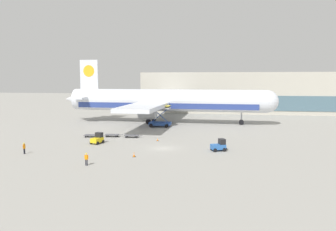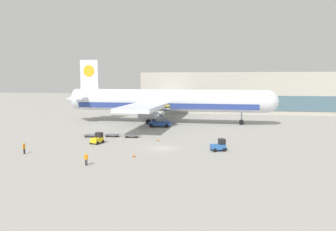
{
  "view_description": "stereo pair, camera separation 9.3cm",
  "coord_description": "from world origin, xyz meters",
  "px_view_note": "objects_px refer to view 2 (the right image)",
  "views": [
    {
      "loc": [
        10.0,
        -53.96,
        11.78
      ],
      "look_at": [
        -1.47,
        14.46,
        4.0
      ],
      "focal_mm": 35.0,
      "sensor_mm": 36.0,
      "label": 1
    },
    {
      "loc": [
        10.1,
        -53.94,
        11.78
      ],
      "look_at": [
        -1.47,
        14.46,
        4.0
      ],
      "focal_mm": 35.0,
      "sensor_mm": 36.0,
      "label": 2
    }
  ],
  "objects_px": {
    "baggage_dolly_second": "(112,135)",
    "ground_crew_far": "(24,147)",
    "baggage_tug_foreground": "(98,139)",
    "scissor_lift_loader": "(160,119)",
    "baggage_dolly_third": "(132,136)",
    "baggage_dolly_lead": "(91,135)",
    "traffic_cone_far": "(158,139)",
    "ground_crew_near": "(86,158)",
    "baggage_tug_mid": "(219,146)",
    "traffic_cone_near": "(134,154)",
    "airplane_main": "(163,101)"
  },
  "relations": [
    {
      "from": "baggage_tug_foreground",
      "to": "traffic_cone_far",
      "type": "distance_m",
      "value": 11.23
    },
    {
      "from": "airplane_main",
      "to": "scissor_lift_loader",
      "type": "height_order",
      "value": "airplane_main"
    },
    {
      "from": "airplane_main",
      "to": "baggage_dolly_lead",
      "type": "relative_size",
      "value": 15.48
    },
    {
      "from": "baggage_dolly_third",
      "to": "traffic_cone_near",
      "type": "relative_size",
      "value": 4.88
    },
    {
      "from": "baggage_dolly_second",
      "to": "ground_crew_near",
      "type": "distance_m",
      "value": 22.36
    },
    {
      "from": "ground_crew_far",
      "to": "baggage_dolly_lead",
      "type": "bearing_deg",
      "value": 166.98
    },
    {
      "from": "traffic_cone_far",
      "to": "scissor_lift_loader",
      "type": "bearing_deg",
      "value": 99.43
    },
    {
      "from": "scissor_lift_loader",
      "to": "baggage_dolly_lead",
      "type": "bearing_deg",
      "value": -122.33
    },
    {
      "from": "baggage_tug_mid",
      "to": "ground_crew_far",
      "type": "xyz_separation_m",
      "value": [
        -30.3,
        -7.3,
        0.19
      ]
    },
    {
      "from": "airplane_main",
      "to": "baggage_tug_foreground",
      "type": "bearing_deg",
      "value": -101.21
    },
    {
      "from": "baggage_dolly_second",
      "to": "ground_crew_far",
      "type": "height_order",
      "value": "ground_crew_far"
    },
    {
      "from": "traffic_cone_far",
      "to": "baggage_dolly_third",
      "type": "bearing_deg",
      "value": 155.8
    },
    {
      "from": "baggage_tug_mid",
      "to": "baggage_dolly_third",
      "type": "xyz_separation_m",
      "value": [
        -17.61,
        9.61,
        -0.49
      ]
    },
    {
      "from": "traffic_cone_far",
      "to": "baggage_tug_mid",
      "type": "bearing_deg",
      "value": -30.7
    },
    {
      "from": "baggage_tug_mid",
      "to": "traffic_cone_near",
      "type": "xyz_separation_m",
      "value": [
        -12.69,
        -6.37,
        -0.5
      ]
    },
    {
      "from": "traffic_cone_far",
      "to": "baggage_tug_foreground",
      "type": "bearing_deg",
      "value": -156.59
    },
    {
      "from": "scissor_lift_loader",
      "to": "traffic_cone_near",
      "type": "bearing_deg",
      "value": -84.9
    },
    {
      "from": "baggage_tug_mid",
      "to": "baggage_dolly_third",
      "type": "height_order",
      "value": "baggage_tug_mid"
    },
    {
      "from": "ground_crew_near",
      "to": "traffic_cone_near",
      "type": "height_order",
      "value": "ground_crew_near"
    },
    {
      "from": "scissor_lift_loader",
      "to": "baggage_dolly_second",
      "type": "xyz_separation_m",
      "value": [
        -7.03,
        -15.49,
        -1.62
      ]
    },
    {
      "from": "baggage_tug_foreground",
      "to": "airplane_main",
      "type": "bearing_deg",
      "value": 2.8
    },
    {
      "from": "scissor_lift_loader",
      "to": "ground_crew_far",
      "type": "bearing_deg",
      "value": -114.18
    },
    {
      "from": "traffic_cone_near",
      "to": "traffic_cone_far",
      "type": "xyz_separation_m",
      "value": [
        0.98,
        13.33,
        -0.11
      ]
    },
    {
      "from": "scissor_lift_loader",
      "to": "baggage_dolly_second",
      "type": "distance_m",
      "value": 17.09
    },
    {
      "from": "baggage_dolly_lead",
      "to": "baggage_tug_mid",
      "type": "bearing_deg",
      "value": -23.36
    },
    {
      "from": "ground_crew_far",
      "to": "traffic_cone_far",
      "type": "bearing_deg",
      "value": 130.22
    },
    {
      "from": "ground_crew_far",
      "to": "traffic_cone_far",
      "type": "relative_size",
      "value": 3.3
    },
    {
      "from": "baggage_tug_foreground",
      "to": "ground_crew_far",
      "type": "bearing_deg",
      "value": 155.12
    },
    {
      "from": "traffic_cone_near",
      "to": "baggage_dolly_third",
      "type": "bearing_deg",
      "value": 107.11
    },
    {
      "from": "baggage_tug_foreground",
      "to": "ground_crew_far",
      "type": "distance_m",
      "value": 12.84
    },
    {
      "from": "baggage_dolly_third",
      "to": "ground_crew_far",
      "type": "relative_size",
      "value": 2.08
    },
    {
      "from": "ground_crew_near",
      "to": "traffic_cone_far",
      "type": "distance_m",
      "value": 20.15
    },
    {
      "from": "baggage_dolly_lead",
      "to": "traffic_cone_far",
      "type": "xyz_separation_m",
      "value": [
        14.08,
        -1.73,
        -0.12
      ]
    },
    {
      "from": "baggage_dolly_third",
      "to": "baggage_dolly_second",
      "type": "bearing_deg",
      "value": 173.35
    },
    {
      "from": "scissor_lift_loader",
      "to": "ground_crew_far",
      "type": "relative_size",
      "value": 2.93
    },
    {
      "from": "airplane_main",
      "to": "baggage_dolly_second",
      "type": "xyz_separation_m",
      "value": [
        -6.51,
        -22.9,
        -5.45
      ]
    },
    {
      "from": "traffic_cone_far",
      "to": "ground_crew_near",
      "type": "bearing_deg",
      "value": -107.52
    },
    {
      "from": "airplane_main",
      "to": "baggage_tug_mid",
      "type": "bearing_deg",
      "value": -63.56
    },
    {
      "from": "traffic_cone_near",
      "to": "baggage_tug_mid",
      "type": "bearing_deg",
      "value": 26.65
    },
    {
      "from": "traffic_cone_near",
      "to": "ground_crew_far",
      "type": "bearing_deg",
      "value": -176.99
    },
    {
      "from": "baggage_dolly_lead",
      "to": "baggage_dolly_third",
      "type": "height_order",
      "value": "same"
    },
    {
      "from": "baggage_dolly_lead",
      "to": "baggage_dolly_second",
      "type": "xyz_separation_m",
      "value": [
        4.01,
        1.06,
        0.0
      ]
    },
    {
      "from": "baggage_dolly_lead",
      "to": "ground_crew_near",
      "type": "bearing_deg",
      "value": -73.79
    },
    {
      "from": "baggage_tug_foreground",
      "to": "ground_crew_far",
      "type": "relative_size",
      "value": 1.51
    },
    {
      "from": "ground_crew_far",
      "to": "traffic_cone_far",
      "type": "distance_m",
      "value": 23.44
    },
    {
      "from": "baggage_tug_mid",
      "to": "traffic_cone_near",
      "type": "bearing_deg",
      "value": -175.95
    },
    {
      "from": "airplane_main",
      "to": "scissor_lift_loader",
      "type": "xyz_separation_m",
      "value": [
        0.52,
        -7.41,
        -3.83
      ]
    },
    {
      "from": "airplane_main",
      "to": "ground_crew_far",
      "type": "distance_m",
      "value": 42.95
    },
    {
      "from": "scissor_lift_loader",
      "to": "baggage_tug_foreground",
      "type": "relative_size",
      "value": 1.93
    },
    {
      "from": "baggage_tug_foreground",
      "to": "baggage_dolly_second",
      "type": "relative_size",
      "value": 0.73
    }
  ]
}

